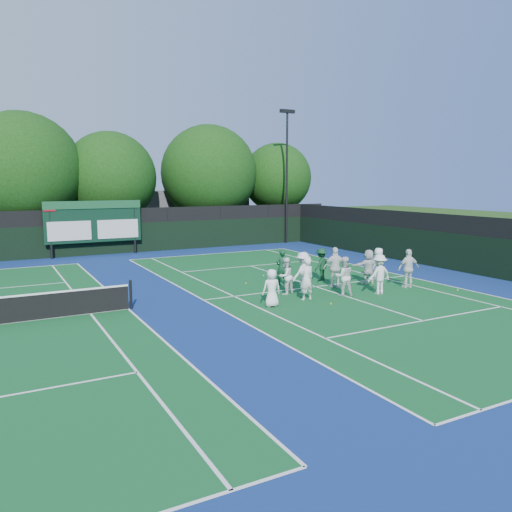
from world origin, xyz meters
name	(u,v)px	position (x,y,z in m)	size (l,w,h in m)	color
ground	(329,291)	(0.00, 0.00, 0.00)	(120.00, 120.00, 0.00)	#1C3C10
court_apron	(191,302)	(-6.00, 1.00, 0.00)	(34.00, 32.00, 0.01)	navy
near_court	(315,287)	(0.00, 1.00, 0.01)	(11.05, 23.85, 0.01)	#104F21
back_fence	(109,234)	(-6.00, 16.00, 1.36)	(34.00, 0.08, 3.00)	black
divider_fence_right	(454,245)	(9.00, 1.00, 1.36)	(0.08, 32.00, 3.00)	black
scoreboard	(94,222)	(-7.01, 15.59, 2.19)	(6.00, 0.21, 3.55)	black
clubhouse	(137,215)	(-2.00, 24.00, 2.00)	(18.00, 6.00, 4.00)	#525257
light_pole_right	(287,161)	(7.50, 15.70, 6.30)	(1.20, 0.30, 10.12)	black
tree_b	(25,174)	(-10.57, 19.58, 5.22)	(7.83, 7.83, 9.34)	#311F0D
tree_c	(112,180)	(-4.87, 19.58, 4.87)	(6.54, 6.54, 8.31)	#311F0D
tree_d	(210,176)	(2.80, 19.58, 5.23)	(7.49, 7.49, 9.17)	#311F0D
tree_e	(278,179)	(9.03, 19.58, 4.94)	(5.80, 5.80, 7.99)	#311F0D
tennis_ball_0	(331,304)	(-1.38, -2.01, 0.03)	(0.07, 0.07, 0.07)	yellow
tennis_ball_2	(458,290)	(5.03, -2.62, 0.03)	(0.07, 0.07, 0.07)	yellow
tennis_ball_3	(246,283)	(-2.49, 3.08, 0.03)	(0.07, 0.07, 0.07)	yellow
tennis_ball_4	(263,276)	(-0.83, 4.38, 0.03)	(0.07, 0.07, 0.07)	yellow
player_front_0	(272,288)	(-3.59, -1.22, 0.73)	(0.72, 0.47, 1.46)	white
player_front_1	(306,279)	(-1.80, -0.92, 0.87)	(0.63, 0.41, 1.73)	white
player_front_2	(344,276)	(0.01, -1.01, 0.83)	(0.80, 0.63, 1.65)	silver
player_front_3	(379,274)	(1.55, -1.44, 0.85)	(1.10, 0.63, 1.70)	white
player_front_4	(409,268)	(3.58, -1.11, 0.88)	(1.03, 0.43, 1.76)	white
player_back_0	(285,276)	(-2.00, 0.36, 0.79)	(0.77, 0.60, 1.58)	white
player_back_1	(303,273)	(-1.18, 0.27, 0.88)	(1.14, 0.66, 1.77)	silver
player_back_2	(335,268)	(0.68, 0.46, 0.92)	(1.08, 0.45, 1.84)	silver
player_back_3	(368,267)	(2.56, 0.40, 0.81)	(1.51, 0.48, 1.63)	silver
player_back_4	(378,264)	(3.65, 0.94, 0.79)	(0.77, 0.50, 1.57)	white
coach_left	(282,267)	(-1.11, 2.15, 0.82)	(0.60, 0.39, 1.64)	#0F381F
coach_right	(321,264)	(1.11, 2.13, 0.78)	(1.01, 0.58, 1.57)	#0E361C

